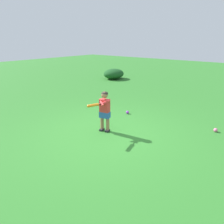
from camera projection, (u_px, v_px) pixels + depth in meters
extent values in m
plane|color=#2D7528|center=(107.00, 134.00, 5.28)|extent=(40.00, 40.00, 0.00)
cube|color=#232328|center=(107.00, 131.00, 5.42)|extent=(0.12, 0.17, 0.05)
cylinder|color=#996B4C|center=(108.00, 124.00, 5.37)|extent=(0.09, 0.09, 0.34)
cube|color=#232328|center=(102.00, 129.00, 5.49)|extent=(0.12, 0.17, 0.05)
cylinder|color=#996B4C|center=(102.00, 123.00, 5.44)|extent=(0.09, 0.09, 0.34)
cube|color=#2856A8|center=(105.00, 115.00, 5.32)|extent=(0.30, 0.21, 0.16)
cube|color=red|center=(105.00, 106.00, 5.24)|extent=(0.28, 0.20, 0.34)
sphere|color=#996B4C|center=(105.00, 95.00, 5.14)|extent=(0.17, 0.17, 0.17)
ellipsoid|color=black|center=(105.00, 94.00, 5.14)|extent=(0.21, 0.21, 0.11)
sphere|color=orange|center=(102.00, 104.00, 5.09)|extent=(0.04, 0.04, 0.04)
cylinder|color=black|center=(100.00, 104.00, 5.01)|extent=(0.03, 0.14, 0.05)
cylinder|color=orange|center=(93.00, 105.00, 4.82)|extent=(0.08, 0.35, 0.11)
sphere|color=orange|center=(88.00, 106.00, 4.69)|extent=(0.07, 0.07, 0.07)
cylinder|color=red|center=(104.00, 103.00, 5.10)|extent=(0.21, 0.30, 0.14)
cylinder|color=red|center=(101.00, 103.00, 5.13)|extent=(0.29, 0.22, 0.14)
sphere|color=purple|center=(127.00, 112.00, 6.69)|extent=(0.10, 0.10, 0.10)
sphere|color=pink|center=(216.00, 130.00, 5.39)|extent=(0.10, 0.10, 0.10)
ellipsoid|color=#194C1E|center=(114.00, 74.00, 12.43)|extent=(1.15, 1.33, 0.61)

